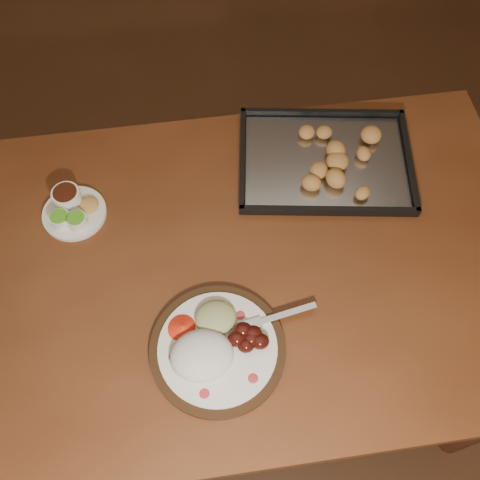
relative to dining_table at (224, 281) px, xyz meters
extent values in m
plane|color=#542C1D|center=(-0.21, 0.17, -0.65)|extent=(4.00, 4.00, 0.00)
cube|color=brown|center=(0.00, 0.00, 0.08)|extent=(1.50, 0.90, 0.04)
cylinder|color=#4B2316|center=(-0.68, 0.38, -0.30)|extent=(0.07, 0.07, 0.71)
cylinder|color=#4B2316|center=(0.68, 0.38, -0.30)|extent=(0.07, 0.07, 0.71)
cylinder|color=black|center=(-0.04, -0.20, 0.11)|extent=(0.29, 0.29, 0.02)
cylinder|color=white|center=(-0.04, -0.20, 0.12)|extent=(0.25, 0.25, 0.01)
ellipsoid|color=#BA2C37|center=(-0.07, -0.30, 0.12)|extent=(0.02, 0.02, 0.00)
ellipsoid|color=#BA2C37|center=(0.03, -0.28, 0.12)|extent=(0.02, 0.02, 0.00)
ellipsoid|color=#BA2C37|center=(0.02, -0.14, 0.12)|extent=(0.02, 0.02, 0.00)
ellipsoid|color=#BA2C37|center=(-0.13, -0.21, 0.12)|extent=(0.02, 0.02, 0.00)
ellipsoid|color=white|center=(-0.07, -0.22, 0.13)|extent=(0.16, 0.15, 0.06)
ellipsoid|color=#49110A|center=(0.02, -0.21, 0.13)|extent=(0.04, 0.03, 0.03)
ellipsoid|color=#49110A|center=(0.04, -0.19, 0.13)|extent=(0.04, 0.03, 0.03)
ellipsoid|color=#49110A|center=(0.02, -0.18, 0.13)|extent=(0.04, 0.03, 0.03)
ellipsoid|color=#49110A|center=(0.05, -0.21, 0.13)|extent=(0.04, 0.03, 0.03)
ellipsoid|color=#49110A|center=(0.01, -0.20, 0.13)|extent=(0.04, 0.03, 0.03)
ellipsoid|color=#49110A|center=(0.04, -0.20, 0.13)|extent=(0.04, 0.03, 0.03)
ellipsoid|color=tan|center=(-0.03, -0.14, 0.13)|extent=(0.11, 0.11, 0.04)
cone|color=red|center=(-0.10, -0.15, 0.13)|extent=(0.09, 0.09, 0.03)
cube|color=silver|center=(0.12, -0.15, 0.12)|extent=(0.14, 0.04, 0.00)
cube|color=silver|center=(0.05, -0.16, 0.12)|extent=(0.04, 0.03, 0.00)
cylinder|color=silver|center=(0.02, -0.18, 0.12)|extent=(0.03, 0.01, 0.00)
cylinder|color=silver|center=(0.02, -0.17, 0.12)|extent=(0.03, 0.01, 0.00)
cylinder|color=silver|center=(0.02, -0.17, 0.12)|extent=(0.03, 0.01, 0.00)
cylinder|color=silver|center=(0.02, -0.16, 0.12)|extent=(0.03, 0.01, 0.00)
cylinder|color=white|center=(-0.34, 0.18, 0.10)|extent=(0.15, 0.15, 0.01)
cylinder|color=white|center=(-0.37, 0.16, 0.12)|extent=(0.05, 0.05, 0.03)
cylinder|color=#52A521|center=(-0.37, 0.16, 0.14)|extent=(0.04, 0.04, 0.00)
cylinder|color=white|center=(-0.33, 0.15, 0.12)|extent=(0.05, 0.05, 0.03)
cylinder|color=#52A521|center=(-0.33, 0.15, 0.14)|extent=(0.04, 0.04, 0.00)
cylinder|color=white|center=(-0.35, 0.22, 0.13)|extent=(0.07, 0.07, 0.04)
cylinder|color=#38140A|center=(-0.35, 0.22, 0.15)|extent=(0.06, 0.06, 0.00)
ellipsoid|color=#CE9349|center=(-0.30, 0.20, 0.12)|extent=(0.05, 0.05, 0.02)
cube|color=black|center=(0.30, 0.25, 0.10)|extent=(0.48, 0.38, 0.01)
cube|color=black|center=(0.32, 0.41, 0.12)|extent=(0.43, 0.08, 0.02)
cube|color=black|center=(0.27, 0.10, 0.12)|extent=(0.43, 0.08, 0.02)
cube|color=black|center=(0.51, 0.22, 0.12)|extent=(0.06, 0.32, 0.02)
cube|color=black|center=(0.09, 0.29, 0.12)|extent=(0.06, 0.32, 0.02)
cube|color=silver|center=(0.30, 0.25, 0.11)|extent=(0.45, 0.35, 0.00)
ellipsoid|color=#B77840|center=(0.35, 0.25, 0.13)|extent=(0.05, 0.05, 0.03)
ellipsoid|color=#B77840|center=(0.40, 0.28, 0.13)|extent=(0.07, 0.07, 0.03)
ellipsoid|color=#B77840|center=(0.33, 0.34, 0.13)|extent=(0.06, 0.06, 0.03)
ellipsoid|color=#B77840|center=(0.26, 0.31, 0.13)|extent=(0.06, 0.06, 0.03)
ellipsoid|color=#B77840|center=(0.23, 0.31, 0.13)|extent=(0.07, 0.07, 0.03)
ellipsoid|color=#B77840|center=(0.24, 0.26, 0.13)|extent=(0.05, 0.05, 0.03)
ellipsoid|color=#B77840|center=(0.20, 0.23, 0.13)|extent=(0.07, 0.07, 0.03)
ellipsoid|color=#B77840|center=(0.26, 0.17, 0.13)|extent=(0.06, 0.06, 0.03)
ellipsoid|color=#B77840|center=(0.33, 0.20, 0.13)|extent=(0.06, 0.06, 0.03)
ellipsoid|color=#B77840|center=(0.37, 0.19, 0.13)|extent=(0.07, 0.07, 0.03)
camera|label=1|loc=(-0.04, -0.56, 1.21)|focal=40.00mm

